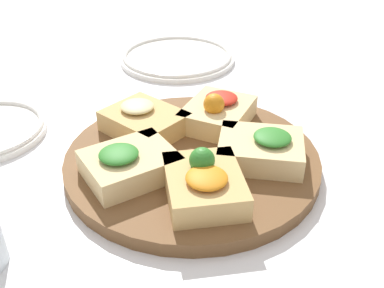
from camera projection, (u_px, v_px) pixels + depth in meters
The scene contains 8 objects.
ground_plane at pixel (192, 165), 0.63m from camera, with size 3.00×3.00×0.00m, color white.
serving_board at pixel (192, 159), 0.63m from camera, with size 0.35×0.35×0.02m, color brown.
focaccia_slice_0 at pixel (144, 121), 0.66m from camera, with size 0.13×0.14×0.04m.
focaccia_slice_1 at pixel (129, 164), 0.57m from camera, with size 0.12×0.11×0.04m.
focaccia_slice_2 at pixel (204, 183), 0.53m from camera, with size 0.11×0.13×0.06m.
focaccia_slice_3 at pixel (261, 149), 0.60m from camera, with size 0.14×0.13×0.04m.
focaccia_slice_4 at pixel (218, 112), 0.68m from camera, with size 0.14×0.14×0.06m.
plate_right at pixel (177, 57), 0.95m from camera, with size 0.24×0.24×0.02m.
Camera 1 is at (-0.20, -0.48, 0.36)m, focal length 42.00 mm.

